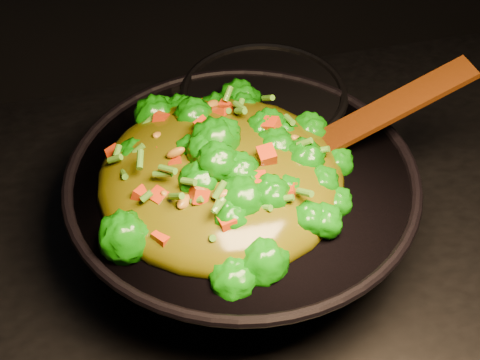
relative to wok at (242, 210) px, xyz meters
name	(u,v)px	position (x,y,z in m)	size (l,w,h in m)	color
wok	(242,210)	(0.00, 0.00, 0.00)	(0.44, 0.44, 0.12)	black
stir_fry	(220,151)	(-0.03, 0.00, 0.11)	(0.31, 0.31, 0.11)	#117208
spatula	(373,118)	(0.18, 0.02, 0.11)	(0.28, 0.04, 0.01)	#351808
back_pot	(263,125)	(0.07, 0.16, 0.00)	(0.23, 0.23, 0.13)	black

